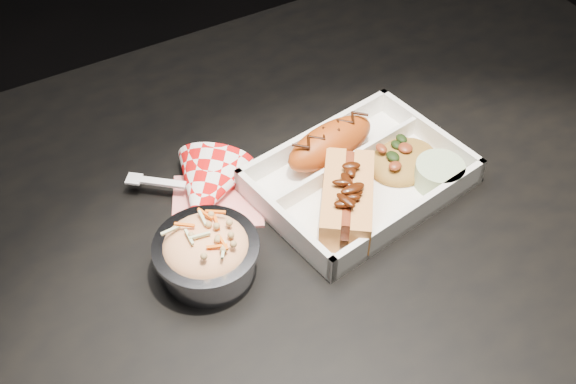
# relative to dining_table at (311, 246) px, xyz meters

# --- Properties ---
(dining_table) EXTENTS (1.20, 0.80, 0.75)m
(dining_table) POSITION_rel_dining_table_xyz_m (0.00, 0.00, 0.00)
(dining_table) COLOR black
(dining_table) RESTS_ON ground
(food_tray) EXTENTS (0.28, 0.22, 0.04)m
(food_tray) POSITION_rel_dining_table_xyz_m (0.06, -0.01, 0.10)
(food_tray) COLOR white
(food_tray) RESTS_ON dining_table
(fried_pastry) EXTENTS (0.14, 0.07, 0.05)m
(fried_pastry) POSITION_rel_dining_table_xyz_m (0.05, 0.05, 0.12)
(fried_pastry) COLOR #AE4511
(fried_pastry) RESTS_ON food_tray
(hotdog) EXTENTS (0.12, 0.14, 0.06)m
(hotdog) POSITION_rel_dining_table_xyz_m (0.02, -0.04, 0.12)
(hotdog) COLOR #E8984F
(hotdog) RESTS_ON food_tray
(fried_rice_mound) EXTENTS (0.11, 0.09, 0.03)m
(fried_rice_mound) POSITION_rel_dining_table_xyz_m (0.13, -0.01, 0.11)
(fried_rice_mound) COLOR #AC7B32
(fried_rice_mound) RESTS_ON food_tray
(cupcake_liner) EXTENTS (0.06, 0.06, 0.03)m
(cupcake_liner) POSITION_rel_dining_table_xyz_m (0.15, -0.06, 0.11)
(cupcake_liner) COLOR #A8C192
(cupcake_liner) RESTS_ON food_tray
(foil_coleslaw_cup) EXTENTS (0.12, 0.12, 0.07)m
(foil_coleslaw_cup) POSITION_rel_dining_table_xyz_m (-0.16, -0.04, 0.12)
(foil_coleslaw_cup) COLOR silver
(foil_coleslaw_cup) RESTS_ON dining_table
(napkin_fork) EXTENTS (0.16, 0.15, 0.10)m
(napkin_fork) POSITION_rel_dining_table_xyz_m (-0.11, 0.06, 0.11)
(napkin_fork) COLOR red
(napkin_fork) RESTS_ON dining_table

